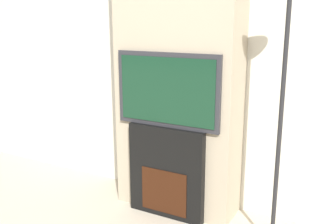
% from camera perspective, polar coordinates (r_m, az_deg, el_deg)
% --- Properties ---
extents(wall_back, '(6.00, 0.06, 2.70)m').
position_cam_1_polar(wall_back, '(3.19, 3.33, 9.83)').
color(wall_back, silver).
rests_on(wall_back, ground_plane).
extents(chimney_breast, '(1.01, 0.36, 2.70)m').
position_cam_1_polar(chimney_breast, '(3.00, 1.63, 9.59)').
color(chimney_breast, tan).
rests_on(chimney_breast, ground_plane).
extents(fireplace, '(0.65, 0.15, 0.76)m').
position_cam_1_polar(fireplace, '(3.07, -0.01, -9.04)').
color(fireplace, black).
rests_on(fireplace, ground_plane).
extents(television, '(0.87, 0.07, 0.58)m').
position_cam_1_polar(television, '(2.88, -0.03, 3.35)').
color(television, '#2D2D33').
rests_on(television, fireplace).
extents(floor_lamp, '(0.31, 0.31, 1.89)m').
position_cam_1_polar(floor_lamp, '(2.50, 17.14, 3.73)').
color(floor_lamp, '#262628').
rests_on(floor_lamp, ground_plane).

